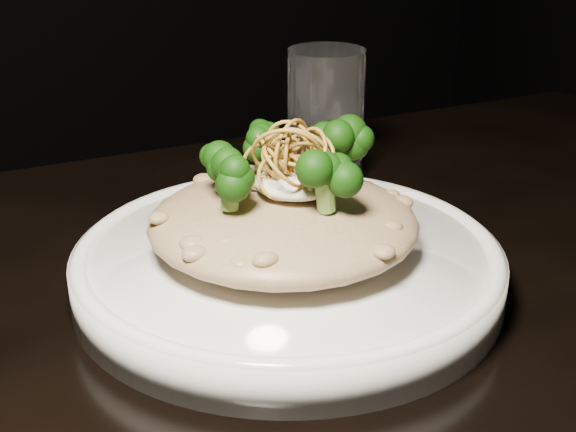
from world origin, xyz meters
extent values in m
cube|color=black|center=(0.00, 0.00, 0.73)|extent=(1.10, 0.80, 0.04)
cylinder|color=black|center=(0.48, 0.33, 0.35)|extent=(0.05, 0.05, 0.71)
cylinder|color=white|center=(-0.01, 0.07, 0.77)|extent=(0.30, 0.30, 0.03)
ellipsoid|color=brown|center=(-0.01, 0.07, 0.80)|extent=(0.18, 0.18, 0.04)
ellipsoid|color=silver|center=(0.00, 0.07, 0.83)|extent=(0.06, 0.06, 0.02)
cylinder|color=white|center=(0.12, 0.24, 0.81)|extent=(0.08, 0.08, 0.12)
camera|label=1|loc=(-0.22, -0.38, 1.02)|focal=50.00mm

